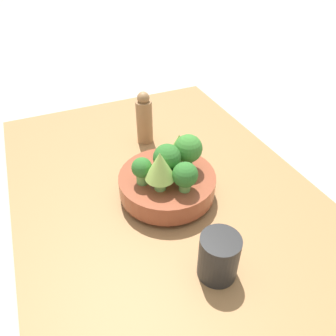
{
  "coord_description": "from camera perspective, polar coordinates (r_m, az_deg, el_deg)",
  "views": [
    {
      "loc": [
        -0.57,
        0.25,
        0.62
      ],
      "look_at": [
        0.0,
        -0.0,
        0.13
      ],
      "focal_mm": 35.0,
      "sensor_mm": 36.0,
      "label": 1
    }
  ],
  "objects": [
    {
      "name": "cup",
      "position": [
        0.66,
        9.18,
        -14.85
      ],
      "size": [
        0.08,
        0.08,
        0.1
      ],
      "color": "black",
      "rests_on": "table"
    },
    {
      "name": "broccoli_floret_front",
      "position": [
        0.79,
        3.53,
        3.26
      ],
      "size": [
        0.07,
        0.07,
        0.1
      ],
      "color": "#609347",
      "rests_on": "bowl"
    },
    {
      "name": "broccoli_floret_back",
      "position": [
        0.76,
        -4.69,
        -0.03
      ],
      "size": [
        0.05,
        0.05,
        0.07
      ],
      "color": "#6BA34C",
      "rests_on": "bowl"
    },
    {
      "name": "romanesco_piece_near",
      "position": [
        0.81,
        1.93,
        4.02
      ],
      "size": [
        0.05,
        0.05,
        0.09
      ],
      "color": "#7AB256",
      "rests_on": "bowl"
    },
    {
      "name": "broccoli_floret_left",
      "position": [
        0.74,
        3.0,
        -1.33
      ],
      "size": [
        0.06,
        0.06,
        0.07
      ],
      "color": "#6BA34C",
      "rests_on": "bowl"
    },
    {
      "name": "pepper_mill",
      "position": [
        1.0,
        -4.14,
        8.52
      ],
      "size": [
        0.05,
        0.05,
        0.17
      ],
      "color": "#997047",
      "rests_on": "table"
    },
    {
      "name": "romanesco_piece_far",
      "position": [
        0.73,
        -1.42,
        0.2
      ],
      "size": [
        0.07,
        0.07,
        0.1
      ],
      "color": "#7AB256",
      "rests_on": "bowl"
    },
    {
      "name": "ground_plane",
      "position": [
        0.88,
        -0.14,
        -6.9
      ],
      "size": [
        6.0,
        6.0,
        0.0
      ],
      "primitive_type": "plane",
      "color": "#ADA89E"
    },
    {
      "name": "bowl",
      "position": [
        0.82,
        0.0,
        -2.57
      ],
      "size": [
        0.24,
        0.24,
        0.06
      ],
      "color": "brown",
      "rests_on": "table"
    },
    {
      "name": "table",
      "position": [
        0.86,
        -0.14,
        -5.81
      ],
      "size": [
        1.13,
        0.75,
        0.05
      ],
      "color": "#9E7042",
      "rests_on": "ground_plane"
    },
    {
      "name": "broccoli_floret_center",
      "position": [
        0.77,
        0.0,
        1.8
      ],
      "size": [
        0.07,
        0.07,
        0.09
      ],
      "color": "#7AB256",
      "rests_on": "bowl"
    }
  ]
}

